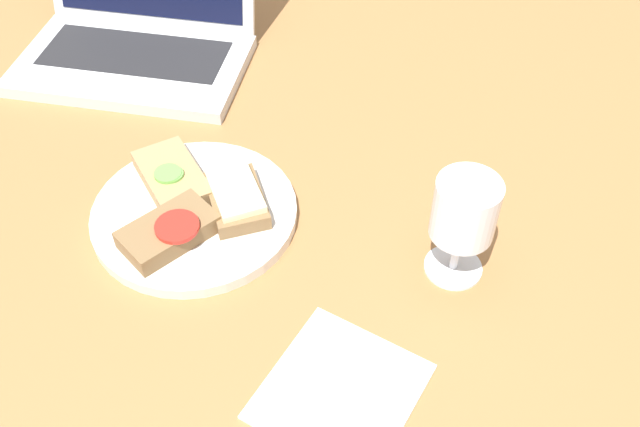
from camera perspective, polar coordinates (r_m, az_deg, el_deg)
name	(u,v)px	position (r cm, az deg, el deg)	size (l,w,h in cm)	color
wooden_table	(278,220)	(90.17, -3.41, -0.52)	(140.00, 140.00, 3.00)	#9E6B3D
plate	(195,213)	(88.99, -9.98, 0.00)	(25.20, 25.20, 1.56)	silver
sandwich_with_cheese	(236,198)	(87.03, -6.71, 1.23)	(10.20, 11.72, 2.99)	brown
sandwich_with_cucumber	(172,178)	(91.15, -11.73, 2.83)	(12.67, 13.30, 2.81)	#A88456
sandwich_with_tomato	(169,231)	(84.62, -11.96, -1.39)	(11.57, 12.50, 2.99)	brown
wine_glass	(464,214)	(77.56, 11.47, -0.02)	(7.11, 7.11, 13.46)	white
laptop	(137,30)	(116.20, -14.44, 14.06)	(34.26, 25.85, 22.77)	silver
napkin	(340,391)	(73.66, 1.62, -14.02)	(14.33, 15.24, 0.40)	white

